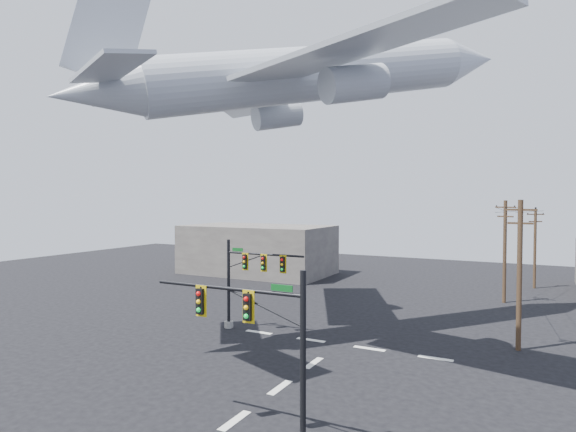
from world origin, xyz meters
The scene contains 10 objects.
ground centered at (0.00, 0.00, 0.00)m, with size 120.00×120.00×0.00m, color black.
lane_markings centered at (0.00, 5.33, 0.01)m, with size 14.00×21.20×0.01m.
signal_mast_near centered at (2.01, -0.78, 3.63)m, with size 7.19×0.74×6.68m.
signal_mast_far centered at (-7.05, 11.99, 3.62)m, with size 6.34×0.70×6.40m.
utility_pole_a centered at (10.23, 15.95, 4.85)m, with size 1.86×0.35×9.27m.
utility_pole_b centered at (8.61, 30.46, 4.81)m, with size 1.75×0.86×9.20m.
utility_pole_c centered at (10.98, 39.54, 4.34)m, with size 1.62×0.72×8.29m.
power_lines centered at (9.56, 27.82, 8.38)m, with size 3.99×23.60×0.49m.
airliner centered at (-2.40, 12.97, 17.57)m, with size 26.63×28.64×9.14m.
building_left centered at (-20.00, 35.00, 3.00)m, with size 18.00×10.00×6.00m, color slate.
Camera 1 is at (11.13, -16.58, 9.29)m, focal length 30.00 mm.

